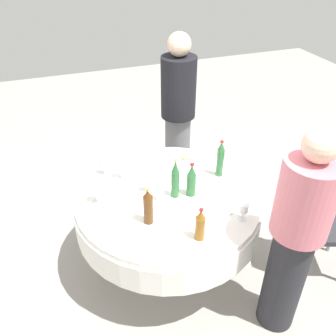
{
  "coord_description": "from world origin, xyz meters",
  "views": [
    {
      "loc": [
        -0.71,
        -1.99,
        2.41
      ],
      "look_at": [
        0.0,
        0.0,
        0.98
      ],
      "focal_mm": 38.72,
      "sensor_mm": 36.0,
      "label": 1
    }
  ],
  "objects_px": {
    "bottle_amber_outer": "(200,225)",
    "wine_glass_mid": "(96,190)",
    "bottle_green_inner": "(191,181)",
    "person_inner": "(178,112)",
    "bottle_brown_west": "(148,207)",
    "plate_front": "(187,158)",
    "bottle_green_near": "(220,160)",
    "chair_west": "(319,219)",
    "bottle_clear_mid": "(160,188)",
    "plate_rear": "(169,175)",
    "person_near": "(296,237)",
    "wine_glass_far": "(104,163)",
    "wine_glass_west": "(243,209)",
    "plate_right": "(220,205)",
    "wine_glass_outer": "(121,165)",
    "bottle_green_east": "(175,179)",
    "wine_glass_rear": "(148,180)",
    "dining_table": "(168,210)"
  },
  "relations": [
    {
      "from": "plate_front",
      "to": "bottle_amber_outer",
      "type": "bearing_deg",
      "value": -107.22
    },
    {
      "from": "bottle_clear_mid",
      "to": "plate_right",
      "type": "relative_size",
      "value": 1.02
    },
    {
      "from": "bottle_amber_outer",
      "to": "plate_front",
      "type": "distance_m",
      "value": 0.94
    },
    {
      "from": "bottle_green_near",
      "to": "person_inner",
      "type": "relative_size",
      "value": 0.19
    },
    {
      "from": "wine_glass_outer",
      "to": "person_near",
      "type": "relative_size",
      "value": 0.1
    },
    {
      "from": "plate_front",
      "to": "wine_glass_rear",
      "type": "bearing_deg",
      "value": -144.36
    },
    {
      "from": "bottle_green_near",
      "to": "plate_front",
      "type": "height_order",
      "value": "bottle_green_near"
    },
    {
      "from": "bottle_green_near",
      "to": "plate_rear",
      "type": "distance_m",
      "value": 0.42
    },
    {
      "from": "wine_glass_mid",
      "to": "wine_glass_far",
      "type": "height_order",
      "value": "wine_glass_mid"
    },
    {
      "from": "person_near",
      "to": "wine_glass_rear",
      "type": "bearing_deg",
      "value": -87.36
    },
    {
      "from": "bottle_brown_west",
      "to": "plate_front",
      "type": "relative_size",
      "value": 1.13
    },
    {
      "from": "dining_table",
      "to": "bottle_green_inner",
      "type": "distance_m",
      "value": 0.32
    },
    {
      "from": "bottle_green_inner",
      "to": "bottle_clear_mid",
      "type": "bearing_deg",
      "value": 176.62
    },
    {
      "from": "plate_rear",
      "to": "dining_table",
      "type": "bearing_deg",
      "value": -111.6
    },
    {
      "from": "bottle_green_near",
      "to": "bottle_green_east",
      "type": "xyz_separation_m",
      "value": [
        -0.42,
        -0.13,
        0.0
      ]
    },
    {
      "from": "bottle_green_inner",
      "to": "person_inner",
      "type": "bearing_deg",
      "value": 73.81
    },
    {
      "from": "bottle_brown_west",
      "to": "dining_table",
      "type": "bearing_deg",
      "value": 46.88
    },
    {
      "from": "dining_table",
      "to": "wine_glass_west",
      "type": "relative_size",
      "value": 10.56
    },
    {
      "from": "bottle_amber_outer",
      "to": "bottle_green_near",
      "type": "bearing_deg",
      "value": 54.02
    },
    {
      "from": "dining_table",
      "to": "bottle_amber_outer",
      "type": "height_order",
      "value": "bottle_amber_outer"
    },
    {
      "from": "bottle_amber_outer",
      "to": "wine_glass_mid",
      "type": "height_order",
      "value": "bottle_amber_outer"
    },
    {
      "from": "plate_rear",
      "to": "person_near",
      "type": "distance_m",
      "value": 1.08
    },
    {
      "from": "wine_glass_west",
      "to": "plate_right",
      "type": "xyz_separation_m",
      "value": [
        -0.08,
        0.17,
        -0.09
      ]
    },
    {
      "from": "bottle_green_inner",
      "to": "bottle_amber_outer",
      "type": "relative_size",
      "value": 1.12
    },
    {
      "from": "bottle_green_east",
      "to": "bottle_clear_mid",
      "type": "relative_size",
      "value": 1.35
    },
    {
      "from": "bottle_green_inner",
      "to": "plate_rear",
      "type": "distance_m",
      "value": 0.31
    },
    {
      "from": "wine_glass_outer",
      "to": "person_inner",
      "type": "distance_m",
      "value": 1.07
    },
    {
      "from": "wine_glass_mid",
      "to": "wine_glass_west",
      "type": "xyz_separation_m",
      "value": [
        0.89,
        -0.52,
        -0.01
      ]
    },
    {
      "from": "bottle_clear_mid",
      "to": "bottle_amber_outer",
      "type": "height_order",
      "value": "bottle_amber_outer"
    },
    {
      "from": "bottle_green_near",
      "to": "plate_front",
      "type": "xyz_separation_m",
      "value": [
        -0.15,
        0.3,
        -0.13
      ]
    },
    {
      "from": "bottle_brown_west",
      "to": "bottle_green_inner",
      "type": "bearing_deg",
      "value": 25.38
    },
    {
      "from": "bottle_green_east",
      "to": "bottle_green_near",
      "type": "bearing_deg",
      "value": 17.3
    },
    {
      "from": "dining_table",
      "to": "bottle_green_near",
      "type": "bearing_deg",
      "value": 12.09
    },
    {
      "from": "bottle_clear_mid",
      "to": "plate_rear",
      "type": "distance_m",
      "value": 0.32
    },
    {
      "from": "bottle_green_near",
      "to": "chair_west",
      "type": "bearing_deg",
      "value": -39.73
    },
    {
      "from": "person_inner",
      "to": "wine_glass_rear",
      "type": "bearing_deg",
      "value": -97.38
    },
    {
      "from": "dining_table",
      "to": "plate_front",
      "type": "relative_size",
      "value": 5.67
    },
    {
      "from": "wine_glass_outer",
      "to": "bottle_green_inner",
      "type": "bearing_deg",
      "value": -41.48
    },
    {
      "from": "wine_glass_west",
      "to": "wine_glass_far",
      "type": "height_order",
      "value": "wine_glass_far"
    },
    {
      "from": "wine_glass_rear",
      "to": "chair_west",
      "type": "height_order",
      "value": "wine_glass_rear"
    },
    {
      "from": "plate_rear",
      "to": "person_near",
      "type": "bearing_deg",
      "value": -63.63
    },
    {
      "from": "wine_glass_rear",
      "to": "plate_front",
      "type": "distance_m",
      "value": 0.55
    },
    {
      "from": "plate_rear",
      "to": "plate_front",
      "type": "height_order",
      "value": "plate_front"
    },
    {
      "from": "bottle_green_near",
      "to": "person_near",
      "type": "bearing_deg",
      "value": -83.43
    },
    {
      "from": "wine_glass_far",
      "to": "chair_west",
      "type": "relative_size",
      "value": 0.16
    },
    {
      "from": "bottle_amber_outer",
      "to": "plate_right",
      "type": "xyz_separation_m",
      "value": [
        0.26,
        0.24,
        -0.1
      ]
    },
    {
      "from": "wine_glass_outer",
      "to": "plate_rear",
      "type": "relative_size",
      "value": 0.65
    },
    {
      "from": "bottle_green_inner",
      "to": "plate_front",
      "type": "distance_m",
      "value": 0.5
    },
    {
      "from": "bottle_brown_west",
      "to": "wine_glass_far",
      "type": "xyz_separation_m",
      "value": [
        -0.17,
        0.66,
        -0.03
      ]
    },
    {
      "from": "wine_glass_west",
      "to": "person_near",
      "type": "distance_m",
      "value": 0.37
    }
  ]
}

